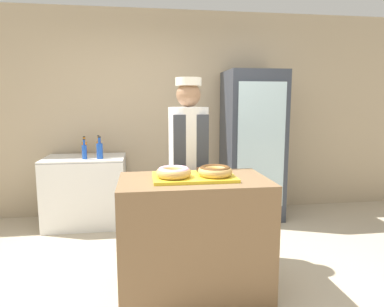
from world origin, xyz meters
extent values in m
plane|color=#B7A88E|center=(0.00, 0.00, 0.00)|extent=(14.00, 14.00, 0.00)
cube|color=tan|center=(0.00, 2.13, 1.35)|extent=(8.00, 0.06, 2.70)
cube|color=brown|center=(0.00, 0.00, 0.46)|extent=(1.14, 0.68, 0.93)
cube|color=yellow|center=(0.00, 0.00, 0.94)|extent=(0.62, 0.40, 0.02)
torus|color=tan|center=(-0.16, -0.04, 0.99)|extent=(0.26, 0.26, 0.07)
torus|color=#EFADC6|center=(-0.16, -0.04, 1.00)|extent=(0.24, 0.24, 0.04)
torus|color=tan|center=(0.16, -0.04, 0.99)|extent=(0.26, 0.26, 0.07)
torus|color=brown|center=(0.16, -0.04, 1.00)|extent=(0.24, 0.24, 0.04)
cube|color=black|center=(-0.09, 0.13, 0.97)|extent=(0.08, 0.08, 0.03)
cube|color=black|center=(0.09, 0.13, 0.97)|extent=(0.08, 0.08, 0.03)
cylinder|color=#4C4C51|center=(0.04, 0.61, 0.42)|extent=(0.27, 0.27, 0.83)
cylinder|color=white|center=(0.04, 0.61, 1.15)|extent=(0.37, 0.37, 0.63)
cube|color=#383D47|center=(0.04, 0.44, 0.74)|extent=(0.32, 0.02, 1.32)
sphere|color=#936B4C|center=(0.04, 0.61, 1.57)|extent=(0.23, 0.23, 0.23)
cylinder|color=white|center=(0.04, 0.61, 1.69)|extent=(0.24, 0.24, 0.07)
cube|color=#333842|center=(1.03, 1.73, 0.95)|extent=(0.72, 0.67, 1.90)
cube|color=silver|center=(1.03, 1.39, 0.99)|extent=(0.59, 0.02, 1.52)
cube|color=white|center=(-1.09, 1.73, 0.42)|extent=(0.96, 0.67, 0.84)
cube|color=gray|center=(-1.09, 1.73, 0.82)|extent=(0.96, 0.67, 0.01)
cylinder|color=#1E4CB2|center=(-0.89, 1.59, 0.93)|extent=(0.07, 0.07, 0.18)
cylinder|color=#1E4CB2|center=(-0.89, 1.59, 1.06)|extent=(0.03, 0.03, 0.07)
cylinder|color=black|center=(-0.89, 1.59, 1.10)|extent=(0.04, 0.04, 0.01)
cylinder|color=orange|center=(-0.93, 1.82, 0.93)|extent=(0.06, 0.06, 0.18)
cylinder|color=orange|center=(-0.93, 1.82, 1.06)|extent=(0.03, 0.03, 0.07)
cylinder|color=black|center=(-0.93, 1.82, 1.09)|extent=(0.03, 0.03, 0.01)
cylinder|color=orange|center=(-1.12, 1.92, 0.92)|extent=(0.06, 0.06, 0.16)
cylinder|color=orange|center=(-1.12, 1.92, 1.04)|extent=(0.03, 0.03, 0.06)
cylinder|color=black|center=(-1.12, 1.92, 1.07)|extent=(0.03, 0.03, 0.01)
cylinder|color=#1E4CB2|center=(-1.06, 1.59, 0.93)|extent=(0.06, 0.06, 0.16)
cylinder|color=#1E4CB2|center=(-1.06, 1.59, 1.04)|extent=(0.03, 0.03, 0.06)
cylinder|color=black|center=(-1.06, 1.59, 1.08)|extent=(0.03, 0.03, 0.01)
camera|label=1|loc=(-0.38, -2.53, 1.50)|focal=32.00mm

